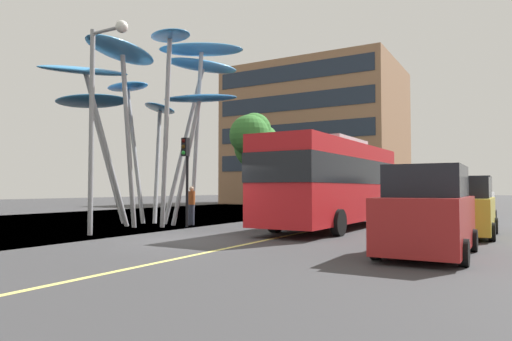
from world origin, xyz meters
name	(u,v)px	position (x,y,z in m)	size (l,w,h in m)	color
ground	(173,240)	(-0.68, 0.00, -0.05)	(120.00, 240.00, 0.10)	#38383A
red_bus	(333,180)	(2.65, 6.39, 2.07)	(3.02, 10.31, 3.79)	red
leaf_sculpture	(151,86)	(-5.56, 4.16, 6.56)	(10.18, 9.86, 8.70)	#9EA0A5
traffic_light_kerb_near	(186,163)	(-3.16, 3.78, 2.82)	(0.28, 0.42, 3.90)	black
traffic_light_kerb_far	(251,171)	(-2.77, 8.80, 2.64)	(0.28, 0.42, 3.64)	black
traffic_light_island_mid	(298,178)	(-2.97, 15.14, 2.40)	(0.28, 0.42, 3.29)	black
car_parked_near	(427,213)	(7.34, 0.27, 1.06)	(2.10, 4.31, 2.26)	maroon
car_parked_mid	(463,208)	(7.70, 5.85, 0.98)	(2.09, 4.35, 2.08)	gold
car_parked_far	(473,201)	(7.52, 13.18, 1.07)	(1.97, 3.99, 2.31)	silver
street_lamp	(100,101)	(-3.69, -0.54, 4.87)	(1.78, 0.44, 7.61)	gray
tree_pavement_near	(255,140)	(-6.88, 16.31, 5.17)	(3.47, 4.84, 7.16)	brown
pedestrian	(191,206)	(-3.70, 4.87, 0.90)	(0.34, 0.34, 1.79)	#2D3342
no_entry_sign	(249,189)	(-3.13, 9.10, 1.64)	(0.60, 0.12, 2.46)	gray
backdrop_building	(317,137)	(-10.12, 36.49, 7.61)	(18.07, 13.85, 15.21)	#936B4C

